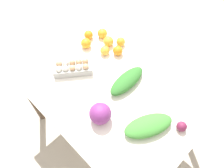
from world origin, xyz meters
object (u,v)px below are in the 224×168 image
egg_carton (73,68)px  greens_bunch_dandelion (127,81)px  orange_5 (118,51)px  orange_0 (121,42)px  orange_1 (102,33)px  beet_root (182,126)px  greens_bunch_beet_tops (148,126)px  cabbage_purple (100,114)px  orange_3 (86,43)px  orange_6 (89,35)px  orange_4 (108,41)px  orange_2 (105,51)px

egg_carton → greens_bunch_dandelion: bearing=156.5°
egg_carton → orange_5: (-0.12, -0.36, -0.00)m
orange_0 → orange_1: 0.18m
egg_carton → beet_root: egg_carton is taller
greens_bunch_dandelion → orange_5: 0.29m
greens_bunch_dandelion → orange_1: size_ratio=3.90×
greens_bunch_dandelion → greens_bunch_beet_tops: greens_bunch_dandelion is taller
cabbage_purple → orange_1: bearing=-44.7°
greens_bunch_dandelion → orange_1: bearing=-24.0°
beet_root → orange_0: 0.81m
beet_root → orange_3: 0.95m
orange_6 → orange_4: bearing=-160.6°
cabbage_purple → orange_3: bearing=-33.2°
orange_0 → orange_4: orange_4 is taller
orange_0 → orange_3: size_ratio=0.87×
orange_3 → egg_carton: bearing=116.9°
orange_2 → orange_4: 0.10m
egg_carton → orange_6: bearing=-112.1°
cabbage_purple → orange_4: size_ratio=1.71×
orange_4 → orange_5: 0.12m
beet_root → orange_4: bearing=-12.8°
greens_bunch_beet_tops → orange_5: size_ratio=4.13×
orange_0 → orange_6: size_ratio=0.96×
orange_1 → orange_4: size_ratio=0.99×
greens_bunch_dandelion → orange_5: (0.24, -0.16, -0.00)m
orange_5 → orange_0: bearing=-58.9°
greens_bunch_beet_tops → orange_3: 0.82m
orange_1 → orange_5: orange_1 is taller
cabbage_purple → orange_6: bearing=-35.9°
egg_carton → beet_root: (-0.83, -0.18, -0.01)m
greens_bunch_beet_tops → orange_3: orange_3 is taller
orange_3 → greens_bunch_beet_tops: bearing=166.5°
orange_6 → beet_root: bearing=172.7°
egg_carton → orange_6: egg_carton is taller
orange_0 → orange_6: (0.24, 0.13, 0.00)m
cabbage_purple → orange_4: cabbage_purple is taller
greens_bunch_beet_tops → orange_5: 0.65m
egg_carton → greens_bunch_dandelion: size_ratio=0.93×
greens_bunch_beet_tops → beet_root: size_ratio=4.82×
orange_3 → orange_5: 0.26m
orange_4 → orange_5: size_ratio=1.07×
orange_2 → orange_3: orange_3 is taller
beet_root → orange_1: bearing=-13.2°
egg_carton → orange_3: 0.26m
orange_6 → orange_1: bearing=-128.2°
orange_6 → egg_carton: bearing=119.7°
orange_1 → orange_3: same height
greens_bunch_beet_tops → orange_2: greens_bunch_beet_tops is taller
beet_root → orange_1: size_ratio=0.81×
cabbage_purple → orange_0: (0.36, -0.57, -0.03)m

